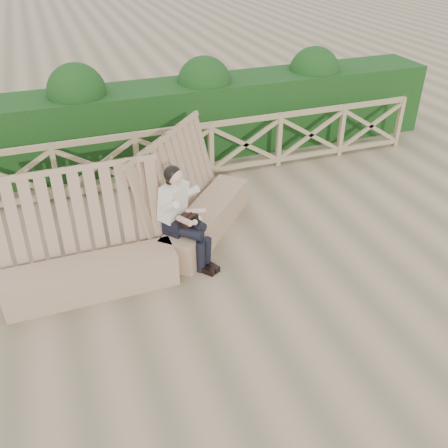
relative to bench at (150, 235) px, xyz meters
name	(u,v)px	position (x,y,z in m)	size (l,w,h in m)	color
ground	(245,292)	(1.00, -1.22, -0.41)	(60.00, 60.00, 0.00)	brown
bench	(150,235)	(0.00, 0.00, 0.00)	(3.99, 2.28, 1.62)	#8C6950
woman	(181,213)	(0.43, -0.21, 0.40)	(0.77, 0.91, 1.51)	black
guardrail	(175,155)	(1.00, 2.28, 0.14)	(10.10, 0.09, 1.10)	olive
hedge	(159,123)	(1.00, 3.48, 0.34)	(12.00, 1.20, 1.50)	black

